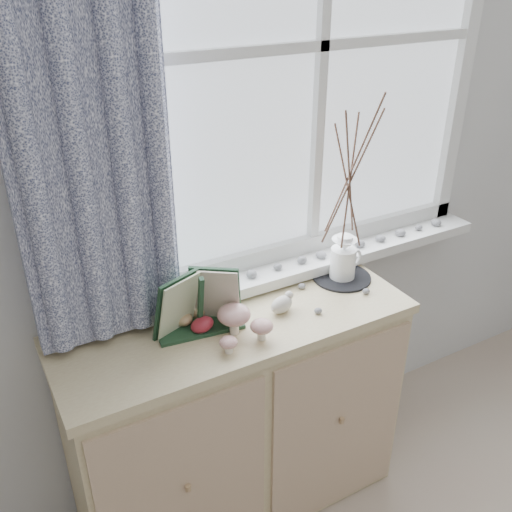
# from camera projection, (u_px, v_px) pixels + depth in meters

# --- Properties ---
(sideboard) EXTENTS (1.20, 0.45, 0.85)m
(sideboard) POSITION_uv_depth(u_px,v_px,m) (238.00, 417.00, 2.07)
(sideboard) COLOR beige
(sideboard) RESTS_ON ground
(botanical_book) EXTENTS (0.33, 0.17, 0.22)m
(botanical_book) POSITION_uv_depth(u_px,v_px,m) (202.00, 305.00, 1.75)
(botanical_book) COLOR #1D3C25
(botanical_book) RESTS_ON sideboard
(toadstool_cluster) EXTENTS (0.18, 0.16, 0.10)m
(toadstool_cluster) POSITION_uv_depth(u_px,v_px,m) (240.00, 321.00, 1.77)
(toadstool_cluster) COLOR white
(toadstool_cluster) RESTS_ON sideboard
(wooden_eggs) EXTENTS (0.17, 0.18, 0.08)m
(wooden_eggs) POSITION_uv_depth(u_px,v_px,m) (187.00, 316.00, 1.84)
(wooden_eggs) COLOR tan
(wooden_eggs) RESTS_ON sideboard
(songbird_figurine) EXTENTS (0.13, 0.09, 0.06)m
(songbird_figurine) POSITION_uv_depth(u_px,v_px,m) (282.00, 304.00, 1.90)
(songbird_figurine) COLOR beige
(songbird_figurine) RESTS_ON sideboard
(crocheted_doily) EXTENTS (0.22, 0.22, 0.01)m
(crocheted_doily) POSITION_uv_depth(u_px,v_px,m) (342.00, 277.00, 2.11)
(crocheted_doily) COLOR black
(crocheted_doily) RESTS_ON sideboard
(twig_pitcher) EXTENTS (0.28, 0.28, 0.71)m
(twig_pitcher) POSITION_uv_depth(u_px,v_px,m) (350.00, 175.00, 1.92)
(twig_pitcher) COLOR white
(twig_pitcher) RESTS_ON crocheted_doily
(sideboard_pebbles) EXTENTS (0.33, 0.22, 0.02)m
(sideboard_pebbles) POSITION_uv_depth(u_px,v_px,m) (313.00, 294.00, 2.00)
(sideboard_pebbles) COLOR gray
(sideboard_pebbles) RESTS_ON sideboard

